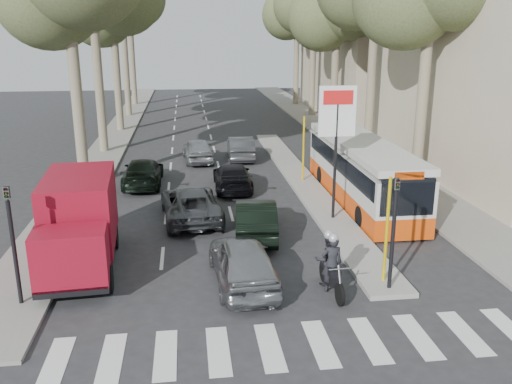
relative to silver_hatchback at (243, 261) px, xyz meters
The scene contains 23 objects.
ground 1.38m from the silver_hatchback, 17.52° to the left, with size 120.00×120.00×0.00m, color #28282B.
sidewalk_right 27.15m from the silver_hatchback, 69.06° to the left, with size 3.20×70.00×0.12m, color gray.
median_left 29.18m from the silver_hatchback, 103.68° to the left, with size 2.40×64.00×0.12m, color gray.
traffic_island 12.17m from the silver_hatchback, 69.03° to the left, with size 1.50×26.00×0.16m, color gray.
building_far 38.83m from the silver_hatchback, 64.21° to the left, with size 11.00×20.00×16.00m, color #B7A88E.
billboard 7.49m from the silver_hatchback, 50.86° to the left, with size 1.50×12.10×5.60m.
traffic_light_island 4.82m from the silver_hatchback, 14.84° to the right, with size 0.16×0.41×3.60m.
traffic_light_left 6.76m from the silver_hatchback, behind, with size 0.16×0.41×3.60m.
tree_l_e 46.08m from the silver_hatchback, 98.79° to the left, with size 7.40×7.20×14.49m.
tree_r_c 29.71m from the silver_hatchback, 69.06° to the left, with size 7.40×7.20×13.32m.
tree_r_e 44.74m from the silver_hatchback, 76.33° to the left, with size 7.40×7.20×14.10m.
silver_hatchback is the anchor object (origin of this frame).
dark_hatchback 4.20m from the silver_hatchback, 77.06° to the left, with size 1.52×4.37×1.44m, color black.
queue_car_a 6.53m from the silver_hatchback, 103.61° to the left, with size 2.27×4.91×1.37m, color #44474B.
queue_car_b 10.69m from the silver_hatchback, 86.78° to the left, with size 1.82×4.47×1.30m, color black.
queue_car_c 17.02m from the silver_hatchback, 93.22° to the left, with size 1.68×4.16×1.42m, color #989B9F.
queue_car_d 17.43m from the silver_hatchback, 84.44° to the left, with size 1.49×4.28×1.41m, color #45474C.
queue_car_e 12.60m from the silver_hatchback, 108.00° to the left, with size 1.92×4.72×1.37m, color black.
red_truck 5.64m from the silver_hatchback, 159.32° to the left, with size 2.53×5.82×3.03m.
city_bus 10.23m from the silver_hatchback, 51.40° to the left, with size 2.40×10.82×2.85m.
motorcycle 2.69m from the silver_hatchback, 15.61° to the right, with size 0.83×2.26×1.92m.
pedestrian_near 9.87m from the silver_hatchback, 32.73° to the left, with size 0.96×0.47×1.64m, color #42344E.
pedestrian_far 11.87m from the silver_hatchback, 40.68° to the left, with size 1.24×0.55×1.92m, color #716755.
Camera 1 is at (-2.68, -15.81, 7.63)m, focal length 38.00 mm.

